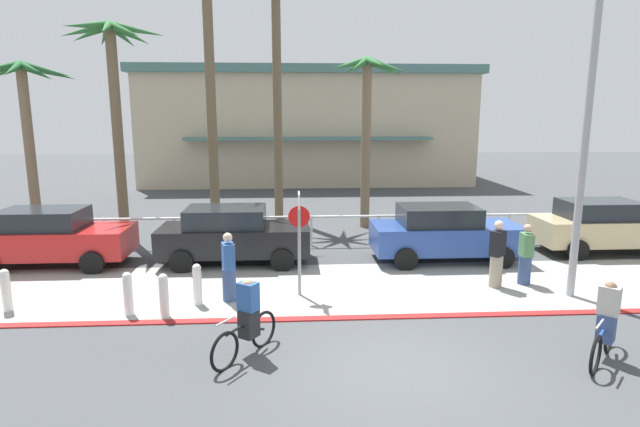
# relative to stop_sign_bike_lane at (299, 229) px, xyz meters

# --- Properties ---
(ground_plane) EXTENTS (80.00, 80.00, 0.00)m
(ground_plane) POSITION_rel_stop_sign_bike_lane_xyz_m (1.63, 6.30, -1.68)
(ground_plane) COLOR #424447
(sidewalk_strip) EXTENTS (44.00, 4.00, 0.02)m
(sidewalk_strip) POSITION_rel_stop_sign_bike_lane_xyz_m (1.63, 0.50, -1.67)
(sidewalk_strip) COLOR #9E9E93
(sidewalk_strip) RESTS_ON ground
(curb_paint) EXTENTS (44.00, 0.24, 0.03)m
(curb_paint) POSITION_rel_stop_sign_bike_lane_xyz_m (1.63, -1.50, -1.66)
(curb_paint) COLOR maroon
(curb_paint) RESTS_ON ground
(building_backdrop) EXTENTS (20.98, 10.50, 7.23)m
(building_backdrop) POSITION_rel_stop_sign_bike_lane_xyz_m (0.93, 22.84, 1.96)
(building_backdrop) COLOR #BCAD8E
(building_backdrop) RESTS_ON ground
(rail_fence) EXTENTS (25.06, 0.08, 1.04)m
(rail_fence) POSITION_rel_stop_sign_bike_lane_xyz_m (1.63, 4.80, -0.84)
(rail_fence) COLOR white
(rail_fence) RESTS_ON ground
(stop_sign_bike_lane) EXTENTS (0.52, 0.56, 2.56)m
(stop_sign_bike_lane) POSITION_rel_stop_sign_bike_lane_xyz_m (0.00, 0.00, 0.00)
(stop_sign_bike_lane) COLOR gray
(stop_sign_bike_lane) RESTS_ON ground
(bollard_0) EXTENTS (0.20, 0.20, 1.00)m
(bollard_0) POSITION_rel_stop_sign_bike_lane_xyz_m (-2.38, -0.50, -1.16)
(bollard_0) COLOR white
(bollard_0) RESTS_ON ground
(bollard_1) EXTENTS (0.20, 0.20, 1.00)m
(bollard_1) POSITION_rel_stop_sign_bike_lane_xyz_m (-3.79, -1.05, -1.16)
(bollard_1) COLOR white
(bollard_1) RESTS_ON ground
(bollard_2) EXTENTS (0.20, 0.20, 1.00)m
(bollard_2) POSITION_rel_stop_sign_bike_lane_xyz_m (-2.97, -1.21, -1.16)
(bollard_2) COLOR white
(bollard_2) RESTS_ON ground
(bollard_3) EXTENTS (0.20, 0.20, 1.00)m
(bollard_3) POSITION_rel_stop_sign_bike_lane_xyz_m (-6.59, -0.65, -1.16)
(bollard_3) COLOR white
(bollard_3) RESTS_ON ground
(streetlight_curb) EXTENTS (0.24, 2.54, 7.50)m
(streetlight_curb) POSITION_rel_stop_sign_bike_lane_xyz_m (6.61, -0.67, 2.60)
(streetlight_curb) COLOR #9EA0A5
(streetlight_curb) RESTS_ON ground
(palm_tree_1) EXTENTS (3.21, 3.62, 6.25)m
(palm_tree_1) POSITION_rel_stop_sign_bike_lane_xyz_m (-9.61, 7.33, 3.22)
(palm_tree_1) COLOR #756047
(palm_tree_1) RESTS_ON ground
(palm_tree_2) EXTENTS (3.40, 3.45, 7.47)m
(palm_tree_2) POSITION_rel_stop_sign_bike_lane_xyz_m (-6.18, 6.41, 4.12)
(palm_tree_2) COLOR brown
(palm_tree_2) RESTS_ON ground
(palm_tree_3) EXTENTS (3.46, 3.20, 9.79)m
(palm_tree_3) POSITION_rel_stop_sign_bike_lane_xyz_m (-3.07, 7.46, 5.45)
(palm_tree_3) COLOR brown
(palm_tree_3) RESTS_ON ground
(palm_tree_4) EXTENTS (3.34, 3.23, 9.73)m
(palm_tree_4) POSITION_rel_stop_sign_bike_lane_xyz_m (-0.69, 9.50, 5.65)
(palm_tree_4) COLOR brown
(palm_tree_4) RESTS_ON ground
(palm_tree_5) EXTENTS (2.79, 3.35, 6.51)m
(palm_tree_5) POSITION_rel_stop_sign_bike_lane_xyz_m (2.74, 7.63, 3.38)
(palm_tree_5) COLOR #756047
(palm_tree_5) RESTS_ON ground
(car_red_0) EXTENTS (4.40, 2.02, 1.69)m
(car_red_0) POSITION_rel_stop_sign_bike_lane_xyz_m (-7.19, 2.96, -0.81)
(car_red_0) COLOR red
(car_red_0) RESTS_ON ground
(car_black_1) EXTENTS (4.40, 2.02, 1.69)m
(car_black_1) POSITION_rel_stop_sign_bike_lane_xyz_m (-1.92, 2.91, -0.81)
(car_black_1) COLOR black
(car_black_1) RESTS_ON ground
(car_blue_2) EXTENTS (4.40, 2.02, 1.69)m
(car_blue_2) POSITION_rel_stop_sign_bike_lane_xyz_m (4.41, 2.79, -0.81)
(car_blue_2) COLOR #284793
(car_blue_2) RESTS_ON ground
(car_tan_3) EXTENTS (4.40, 2.02, 1.69)m
(car_tan_3) POSITION_rel_stop_sign_bike_lane_xyz_m (9.83, 3.44, -0.81)
(car_tan_3) COLOR tan
(car_tan_3) RESTS_ON ground
(cyclist_black_0) EXTENTS (1.09, 1.53, 1.50)m
(cyclist_black_0) POSITION_rel_stop_sign_bike_lane_xyz_m (-1.02, -3.10, -0.98)
(cyclist_black_0) COLOR black
(cyclist_black_0) RESTS_ON ground
(cyclist_blue_1) EXTENTS (1.30, 1.36, 1.50)m
(cyclist_blue_1) POSITION_rel_stop_sign_bike_lane_xyz_m (5.41, -3.67, -0.98)
(cyclist_blue_1) COLOR black
(cyclist_blue_1) RESTS_ON ground
(pedestrian_0) EXTENTS (0.47, 0.46, 1.76)m
(pedestrian_0) POSITION_rel_stop_sign_bike_lane_xyz_m (5.03, 0.30, -0.86)
(pedestrian_0) COLOR gray
(pedestrian_0) RESTS_ON ground
(pedestrian_1) EXTENTS (0.40, 0.46, 1.67)m
(pedestrian_1) POSITION_rel_stop_sign_bike_lane_xyz_m (-1.67, -0.28, -0.91)
(pedestrian_1) COLOR #384C7A
(pedestrian_1) RESTS_ON ground
(pedestrian_2) EXTENTS (0.34, 0.42, 1.61)m
(pedestrian_2) POSITION_rel_stop_sign_bike_lane_xyz_m (5.87, 0.49, -0.94)
(pedestrian_2) COLOR #384C7A
(pedestrian_2) RESTS_ON ground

